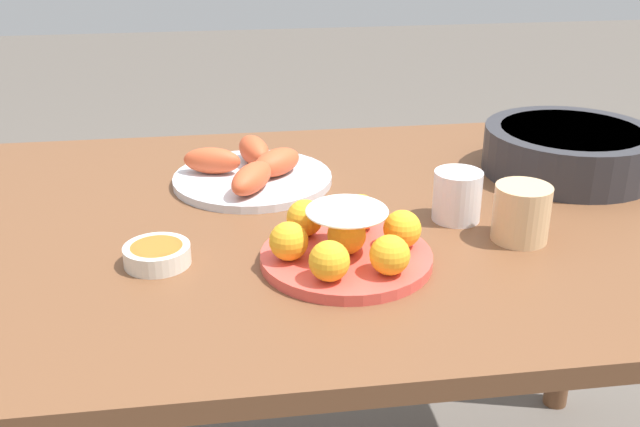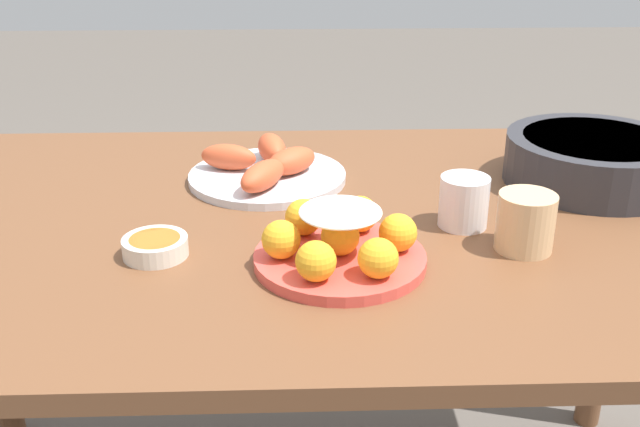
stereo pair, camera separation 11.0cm
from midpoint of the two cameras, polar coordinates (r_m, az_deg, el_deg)
The scene contains 7 objects.
dining_table at distance 1.23m, azimuth 1.27°, elevation -4.09°, with size 1.52×0.90×0.75m.
cake_plate at distance 1.03m, azimuth 4.58°, elevation -2.33°, with size 0.24×0.24×0.09m.
serving_bowl at distance 1.41m, azimuth 22.28°, elevation 3.84°, with size 0.31×0.31×0.08m.
sauce_bowl at distance 1.07m, azimuth -9.60°, elevation -2.53°, with size 0.09×0.09×0.03m.
seafood_platter at distance 1.33m, azimuth -1.74°, elevation 3.35°, with size 0.28×0.28×0.06m.
cup_near at distance 1.12m, azimuth 18.13°, elevation -0.70°, with size 0.08×0.08×0.08m.
cup_far at distance 1.17m, azimuth 13.56°, elevation 0.82°, with size 0.08×0.08×0.08m.
Camera 2 is at (-0.01, -1.09, 1.24)m, focal length 42.00 mm.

